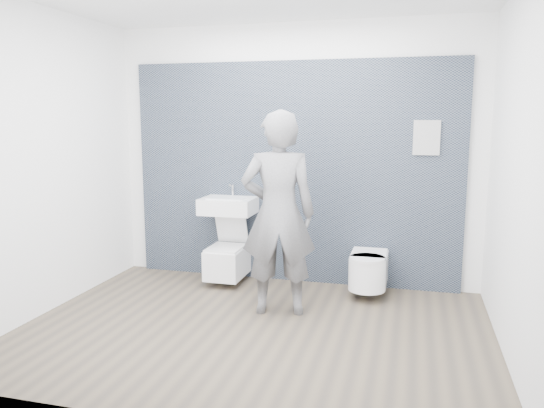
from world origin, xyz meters
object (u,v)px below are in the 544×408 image
(toilet_square, at_px, (227,260))
(toilet_rounded, at_px, (368,270))
(visitor, at_px, (278,214))
(washbasin, at_px, (228,205))

(toilet_square, relative_size, toilet_rounded, 1.14)
(toilet_square, xyz_separation_m, visitor, (0.76, -0.72, 0.68))
(visitor, bearing_deg, washbasin, -58.93)
(washbasin, height_order, toilet_square, washbasin)
(visitor, bearing_deg, toilet_rounded, -152.84)
(washbasin, relative_size, toilet_rounded, 0.92)
(toilet_rounded, bearing_deg, washbasin, 176.23)
(washbasin, bearing_deg, toilet_square, -90.00)
(washbasin, distance_m, toilet_square, 0.60)
(toilet_rounded, bearing_deg, visitor, -139.20)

